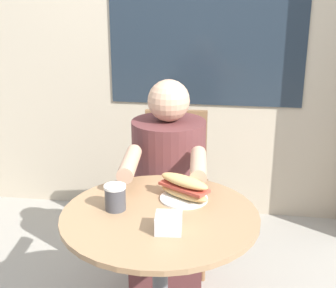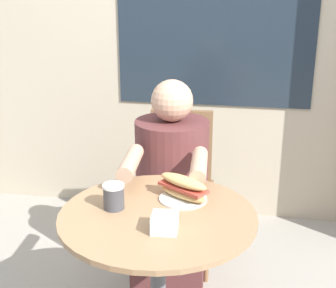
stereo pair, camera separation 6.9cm
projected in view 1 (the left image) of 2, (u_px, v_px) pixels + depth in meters
name	position (u px, v px, depth m)	size (l,w,h in m)	color
storefront_wall	(199.00, 7.00, 2.95)	(8.00, 0.09, 2.80)	#B7A88E
cafe_table	(160.00, 259.00, 1.78)	(0.73, 0.73, 0.74)	#997551
diner_chair	(175.00, 173.00, 2.65)	(0.41, 0.41, 0.87)	brown
seated_diner	(168.00, 208.00, 2.33)	(0.40, 0.66, 1.12)	brown
sandwich_on_plate	(184.00, 189.00, 1.82)	(0.22, 0.19, 0.10)	white
drink_cup	(115.00, 197.00, 1.74)	(0.08, 0.08, 0.10)	#424247
napkin_box	(169.00, 223.00, 1.59)	(0.10, 0.10, 0.06)	silver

